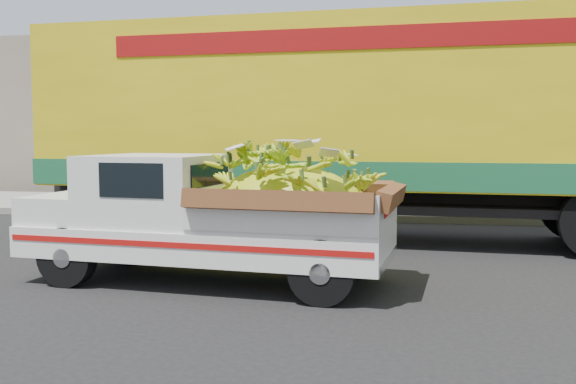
# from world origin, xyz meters

# --- Properties ---
(ground) EXTENTS (100.00, 100.00, 0.00)m
(ground) POSITION_xyz_m (0.00, 0.00, 0.00)
(ground) COLOR black
(ground) RESTS_ON ground
(curb) EXTENTS (60.00, 0.25, 0.15)m
(curb) POSITION_xyz_m (0.00, 6.85, 0.07)
(curb) COLOR gray
(curb) RESTS_ON ground
(sidewalk) EXTENTS (60.00, 4.00, 0.14)m
(sidewalk) POSITION_xyz_m (0.00, 8.95, 0.07)
(sidewalk) COLOR gray
(sidewalk) RESTS_ON ground
(building_left) EXTENTS (18.00, 6.00, 5.00)m
(building_left) POSITION_xyz_m (-8.00, 14.85, 2.50)
(building_left) COLOR gray
(building_left) RESTS_ON ground
(pickup_truck) EXTENTS (4.71, 2.16, 1.60)m
(pickup_truck) POSITION_xyz_m (-0.18, 0.68, 0.86)
(pickup_truck) COLOR black
(pickup_truck) RESTS_ON ground
(semi_trailer) EXTENTS (12.04, 3.41, 3.80)m
(semi_trailer) POSITION_xyz_m (1.38, 4.39, 2.12)
(semi_trailer) COLOR black
(semi_trailer) RESTS_ON ground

